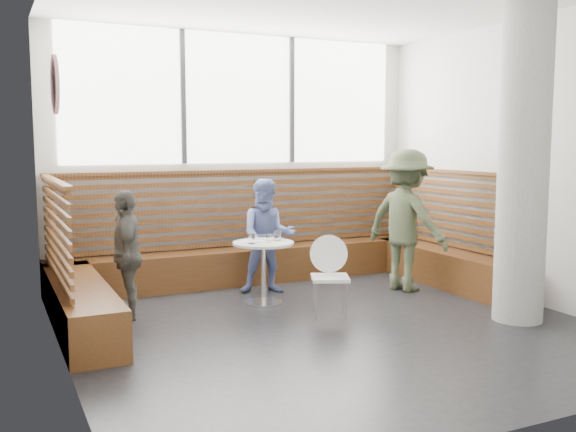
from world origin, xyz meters
name	(u,v)px	position (x,y,z in m)	size (l,w,h in m)	color
room	(332,165)	(0.00, 0.00, 1.60)	(5.00, 5.00, 3.20)	silver
booth	(261,257)	(0.00, 1.77, 0.41)	(5.00, 2.50, 1.44)	#482912
concrete_column	(523,164)	(1.85, -0.60, 1.60)	(0.50, 0.50, 3.20)	gray
wall_art	(55,84)	(-2.46, 0.40, 2.30)	(0.50, 0.50, 0.03)	white
cafe_table	(263,260)	(-0.24, 1.13, 0.51)	(0.69, 0.69, 0.71)	silver
cafe_chair	(327,269)	(0.17, 0.40, 0.49)	(0.40, 0.39, 0.84)	white
adult_man	(406,220)	(1.61, 1.01, 0.87)	(1.12, 0.64, 1.73)	#465035
child_back	(268,236)	(0.02, 1.61, 0.69)	(0.67, 0.52, 1.38)	#6372AD
child_left	(127,254)	(-1.75, 1.19, 0.67)	(0.78, 0.33, 1.34)	#4A4A43
plate_near	(250,241)	(-0.38, 1.19, 0.71)	(0.19, 0.19, 0.01)	white
plate_far	(269,239)	(-0.12, 1.27, 0.71)	(0.19, 0.19, 0.01)	white
glass_left	(252,239)	(-0.41, 1.06, 0.76)	(0.07, 0.07, 0.11)	white
glass_mid	(269,238)	(-0.20, 1.08, 0.76)	(0.06, 0.06, 0.10)	white
glass_right	(278,235)	(-0.06, 1.16, 0.77)	(0.08, 0.08, 0.12)	white
menu_card	(273,244)	(-0.20, 0.97, 0.71)	(0.22, 0.15, 0.00)	#A5C64C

